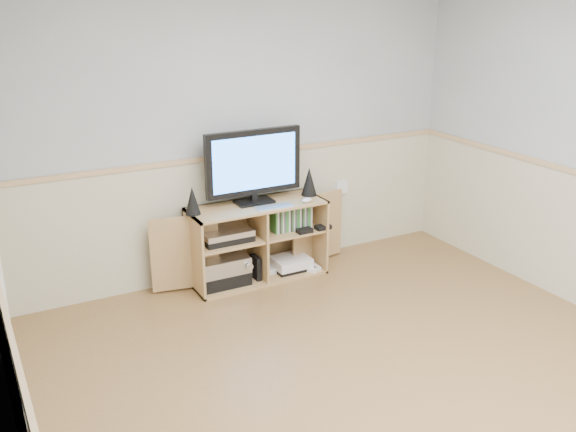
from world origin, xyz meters
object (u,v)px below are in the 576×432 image
object	(u,v)px
keyboard	(274,207)
game_consoles	(289,264)
media_cabinet	(255,239)
monitor	(254,164)

from	to	relation	value
keyboard	game_consoles	size ratio (longest dim) A/B	0.67
media_cabinet	keyboard	distance (m)	0.39
media_cabinet	monitor	world-z (taller)	monitor
keyboard	game_consoles	bearing A→B (deg)	36.00
keyboard	game_consoles	distance (m)	0.63
media_cabinet	game_consoles	world-z (taller)	media_cabinet
media_cabinet	game_consoles	bearing A→B (deg)	-12.50
monitor	game_consoles	distance (m)	0.95
monitor	game_consoles	bearing A→B (deg)	-11.75
monitor	keyboard	distance (m)	0.38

